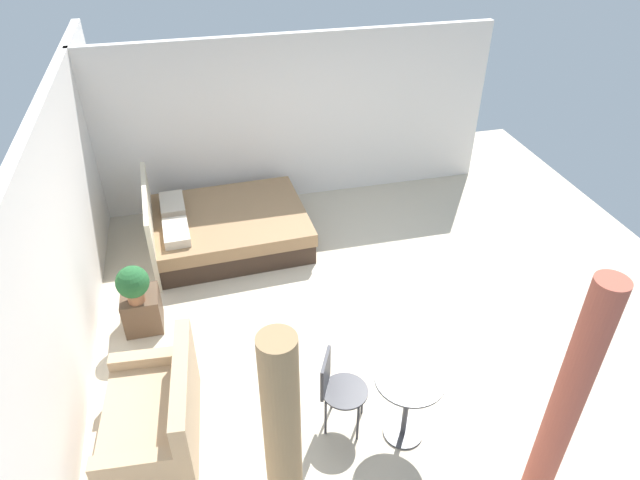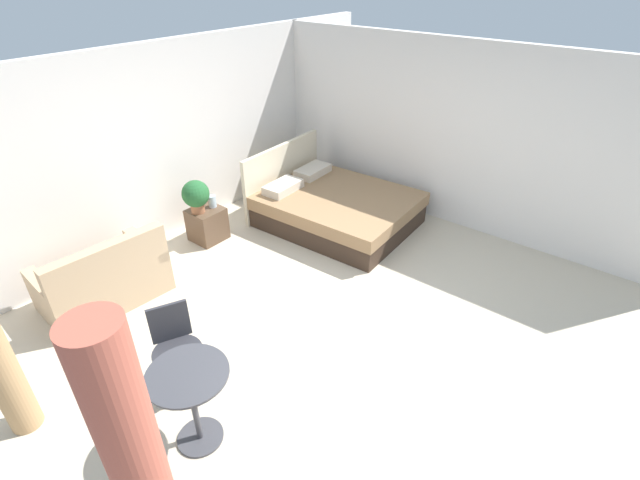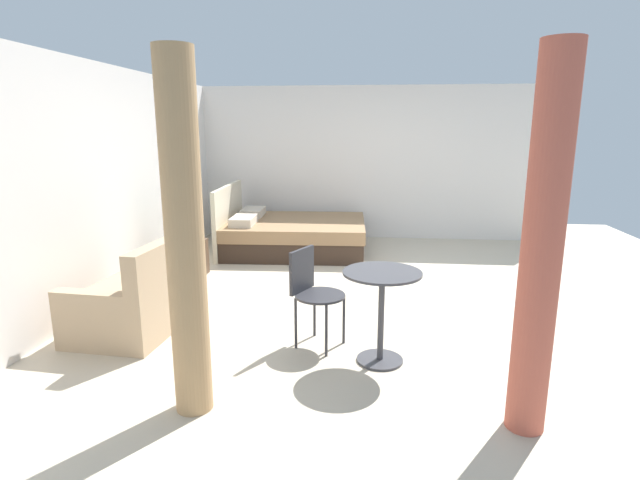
% 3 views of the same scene
% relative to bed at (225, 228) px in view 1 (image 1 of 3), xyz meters
% --- Properties ---
extents(ground_plane, '(8.76, 8.94, 0.02)m').
position_rel_bed_xyz_m(ground_plane, '(-1.74, -1.27, -0.27)').
color(ground_plane, beige).
extents(wall_back, '(8.76, 0.12, 2.52)m').
position_rel_bed_xyz_m(wall_back, '(-1.74, 1.70, 1.00)').
color(wall_back, silver).
rests_on(wall_back, ground).
extents(wall_right, '(0.12, 5.94, 2.52)m').
position_rel_bed_xyz_m(wall_right, '(1.15, -1.27, 1.00)').
color(wall_right, silver).
rests_on(wall_right, ground).
extents(bed, '(1.76, 2.16, 1.00)m').
position_rel_bed_xyz_m(bed, '(0.00, 0.00, 0.00)').
color(bed, '#38281E').
rests_on(bed, ground).
extents(couch, '(1.35, 0.92, 0.86)m').
position_rel_bed_xyz_m(couch, '(-3.04, 0.93, 0.02)').
color(couch, tan).
rests_on(couch, ground).
extents(nightstand, '(0.43, 0.41, 0.46)m').
position_rel_bed_xyz_m(nightstand, '(-1.45, 1.09, -0.03)').
color(nightstand, brown).
rests_on(nightstand, ground).
extents(potted_plant, '(0.36, 0.36, 0.45)m').
position_rel_bed_xyz_m(potted_plant, '(-1.55, 1.11, 0.45)').
color(potted_plant, '#935B3D').
rests_on(potted_plant, nightstand).
extents(vase, '(0.11, 0.11, 0.16)m').
position_rel_bed_xyz_m(vase, '(-1.33, 1.07, 0.28)').
color(vase, silver).
rests_on(vase, nightstand).
extents(balcony_table, '(0.62, 0.62, 0.76)m').
position_rel_bed_xyz_m(balcony_table, '(-3.55, -1.30, 0.26)').
color(balcony_table, '#3F3F44').
rests_on(balcony_table, ground).
extents(cafe_chair_near_window, '(0.57, 0.57, 0.84)m').
position_rel_bed_xyz_m(cafe_chair_near_window, '(-3.27, -0.71, 0.26)').
color(cafe_chair_near_window, '#2D2D33').
rests_on(cafe_chair_near_window, ground).
extents(curtain_left, '(0.24, 0.24, 2.32)m').
position_rel_bed_xyz_m(curtain_left, '(-4.37, -2.19, 0.90)').
color(curtain_left, '#C15B47').
rests_on(curtain_left, ground).
extents(curtain_right, '(0.24, 0.24, 2.32)m').
position_rel_bed_xyz_m(curtain_right, '(-4.37, -0.04, 0.90)').
color(curtain_right, tan).
rests_on(curtain_right, ground).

